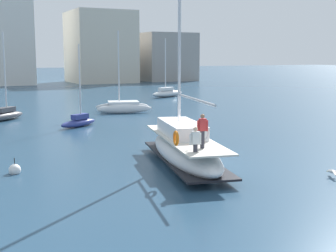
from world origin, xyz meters
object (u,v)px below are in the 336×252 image
at_px(mooring_buoy, 15,170).
at_px(moored_catamaran, 167,93).
at_px(moored_sloop_far, 123,106).
at_px(moored_cutter_left, 79,121).
at_px(main_sailboat, 185,148).
at_px(moored_ketch_distant, 5,114).
at_px(seagull, 333,172).

bearing_deg(mooring_buoy, moored_catamaran, 53.87).
height_order(moored_catamaran, mooring_buoy, moored_catamaran).
distance_m(moored_catamaran, mooring_buoy, 42.40).
xyz_separation_m(moored_sloop_far, moored_catamaran, (11.57, 13.51, -0.03)).
relative_size(moored_catamaran, moored_cutter_left, 1.21).
bearing_deg(moored_cutter_left, moored_sloop_far, 48.54).
relative_size(main_sailboat, mooring_buoy, 15.80).
xyz_separation_m(moored_ketch_distant, mooring_buoy, (-1.91, -19.66, -0.35)).
bearing_deg(moored_ketch_distant, moored_cutter_left, -52.92).
bearing_deg(moored_sloop_far, main_sailboat, -102.91).
height_order(moored_cutter_left, seagull, moored_cutter_left).
relative_size(moored_sloop_far, mooring_buoy, 9.06).
relative_size(moored_catamaran, mooring_buoy, 8.94).
distance_m(moored_cutter_left, mooring_buoy, 14.85).
bearing_deg(moored_ketch_distant, moored_sloop_far, 5.33).
relative_size(main_sailboat, moored_catamaran, 1.77).
height_order(moored_sloop_far, moored_cutter_left, moored_sloop_far).
bearing_deg(moored_catamaran, moored_cutter_left, -130.90).
bearing_deg(seagull, main_sailboat, 134.35).
bearing_deg(moored_catamaran, moored_sloop_far, -130.58).
relative_size(moored_sloop_far, seagull, 8.17).
relative_size(moored_cutter_left, moored_ketch_distant, 0.86).
relative_size(moored_sloop_far, moored_cutter_left, 1.23).
height_order(moored_sloop_far, seagull, moored_sloop_far).
xyz_separation_m(moored_ketch_distant, seagull, (11.38, -26.95, -0.26)).
relative_size(moored_cutter_left, seagull, 6.65).
height_order(moored_cutter_left, moored_ketch_distant, moored_ketch_distant).
bearing_deg(mooring_buoy, main_sailboat, -14.26).
height_order(main_sailboat, moored_sloop_far, main_sailboat).
bearing_deg(moored_sloop_far, seagull, -90.29).
distance_m(main_sailboat, moored_cutter_left, 15.37).
bearing_deg(moored_cutter_left, mooring_buoy, -117.18).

